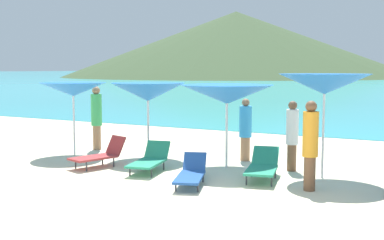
{
  "coord_description": "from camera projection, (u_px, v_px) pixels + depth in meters",
  "views": [
    {
      "loc": [
        4.91,
        -7.27,
        2.47
      ],
      "look_at": [
        -0.92,
        3.44,
        1.2
      ],
      "focal_mm": 46.4,
      "sensor_mm": 36.0,
      "label": 1
    }
  ],
  "objects": [
    {
      "name": "ground_plane",
      "position": [
        302.0,
        142.0,
        17.7
      ],
      "size": [
        50.0,
        100.0,
        0.3
      ],
      "primitive_type": "cube",
      "color": "beige"
    },
    {
      "name": "headland_hill",
      "position": [
        236.0,
        44.0,
        146.66
      ],
      "size": [
        101.6,
        101.6,
        19.14
      ],
      "primitive_type": "cone",
      "color": "#384C2D",
      "rests_on": "ground_plane"
    },
    {
      "name": "umbrella_0",
      "position": [
        73.0,
        90.0,
        14.07
      ],
      "size": [
        1.99,
        1.99,
        2.07
      ],
      "color": "silver",
      "rests_on": "ground_plane"
    },
    {
      "name": "umbrella_1",
      "position": [
        148.0,
        92.0,
        13.58
      ],
      "size": [
        2.24,
        2.24,
        2.08
      ],
      "color": "silver",
      "rests_on": "ground_plane"
    },
    {
      "name": "umbrella_2",
      "position": [
        227.0,
        94.0,
        12.23
      ],
      "size": [
        2.38,
        2.38,
        2.07
      ],
      "color": "silver",
      "rests_on": "ground_plane"
    },
    {
      "name": "umbrella_3",
      "position": [
        325.0,
        84.0,
        11.02
      ],
      "size": [
        2.06,
        2.06,
        2.35
      ],
      "color": "silver",
      "rests_on": "ground_plane"
    },
    {
      "name": "lounge_chair_1",
      "position": [
        263.0,
        166.0,
        11.04
      ],
      "size": [
        0.98,
        1.73,
        0.64
      ],
      "rotation": [
        0.0,
        0.0,
        0.24
      ],
      "color": "#268C66",
      "rests_on": "ground_plane"
    },
    {
      "name": "lounge_chair_2",
      "position": [
        191.0,
        173.0,
        10.53
      ],
      "size": [
        1.02,
        1.64,
        0.59
      ],
      "rotation": [
        0.0,
        0.0,
        0.35
      ],
      "color": "#1E478C",
      "rests_on": "ground_plane"
    },
    {
      "name": "lounge_chair_3",
      "position": [
        100.0,
        154.0,
        12.46
      ],
      "size": [
        0.95,
        1.5,
        0.74
      ],
      "rotation": [
        0.0,
        0.0,
        -0.3
      ],
      "color": "#A53333",
      "rests_on": "ground_plane"
    },
    {
      "name": "lounge_chair_4",
      "position": [
        150.0,
        159.0,
        11.9
      ],
      "size": [
        0.95,
        1.66,
        0.65
      ],
      "rotation": [
        0.0,
        0.0,
        0.23
      ],
      "color": "#268C66",
      "rests_on": "ground_plane"
    },
    {
      "name": "beachgoer_0",
      "position": [
        97.0,
        116.0,
        15.06
      ],
      "size": [
        0.33,
        0.33,
        1.93
      ],
      "rotation": [
        0.0,
        0.0,
        3.59
      ],
      "color": "#A3704C",
      "rests_on": "ground_plane"
    },
    {
      "name": "beachgoer_1",
      "position": [
        292.0,
        134.0,
        11.91
      ],
      "size": [
        0.3,
        0.3,
        1.7
      ],
      "rotation": [
        0.0,
        0.0,
        0.96
      ],
      "color": "brown",
      "rests_on": "ground_plane"
    },
    {
      "name": "beachgoer_2",
      "position": [
        310.0,
        143.0,
        9.97
      ],
      "size": [
        0.31,
        0.31,
        1.83
      ],
      "rotation": [
        0.0,
        0.0,
        4.85
      ],
      "color": "brown",
      "rests_on": "ground_plane"
    },
    {
      "name": "beachgoer_3",
      "position": [
        245.0,
        128.0,
        13.25
      ],
      "size": [
        0.33,
        0.33,
        1.67
      ],
      "rotation": [
        0.0,
        0.0,
        3.24
      ],
      "color": "#A3704C",
      "rests_on": "ground_plane"
    }
  ]
}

